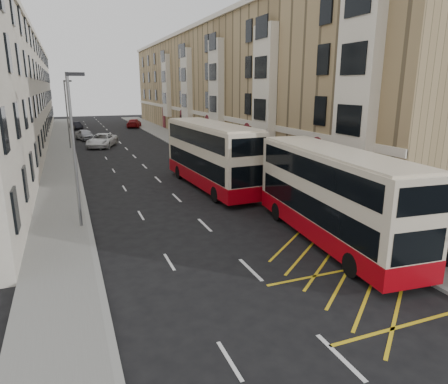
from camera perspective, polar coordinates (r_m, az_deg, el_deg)
name	(u,v)px	position (r m, az deg, el deg)	size (l,w,h in m)	color
ground	(302,320)	(14.08, 11.08, -17.48)	(200.00, 200.00, 0.00)	black
pavement_right	(215,157)	(43.15, -1.27, 5.02)	(4.00, 120.00, 0.15)	slate
pavement_left	(61,167)	(40.59, -22.30, 3.27)	(3.00, 120.00, 0.15)	slate
kerb_right	(198,158)	(42.51, -3.81, 4.84)	(0.25, 120.00, 0.15)	gray
kerb_left	(78,166)	(40.58, -20.19, 3.47)	(0.25, 120.00, 0.15)	gray
road_markings	(121,143)	(55.80, -14.51, 6.74)	(10.00, 110.00, 0.01)	silver
terrace_right	(223,86)	(59.32, -0.17, 14.94)	(10.75, 79.00, 15.25)	tan
terrace_left	(2,94)	(55.82, -29.12, 12.10)	(9.18, 79.00, 13.25)	beige
guard_railing	(347,220)	(21.34, 17.19, -3.86)	(0.06, 6.56, 1.01)	#B7280E
street_lamp_near	(74,143)	(22.08, -20.60, 6.57)	(0.93, 0.18, 8.00)	slate
street_lamp_far	(67,111)	(51.98, -21.48, 10.76)	(0.93, 0.18, 8.00)	slate
double_decker_front	(332,196)	(19.96, 15.21, -0.57)	(3.61, 11.67, 4.58)	beige
double_decker_rear	(211,155)	(29.86, -1.93, 5.24)	(3.42, 12.29, 4.85)	beige
pedestrian_far	(402,225)	(20.78, 24.11, -4.38)	(1.09, 0.45, 1.86)	black
white_van	(102,140)	(53.11, -17.02, 7.07)	(2.77, 6.00, 1.67)	white
car_silver	(85,135)	(60.67, -19.26, 7.73)	(1.81, 4.50, 1.53)	#A1A3A8
car_dark	(76,126)	(76.57, -20.38, 8.89)	(1.43, 4.10, 1.35)	black
car_red	(134,123)	(77.20, -12.74, 9.57)	(2.18, 5.37, 1.56)	maroon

